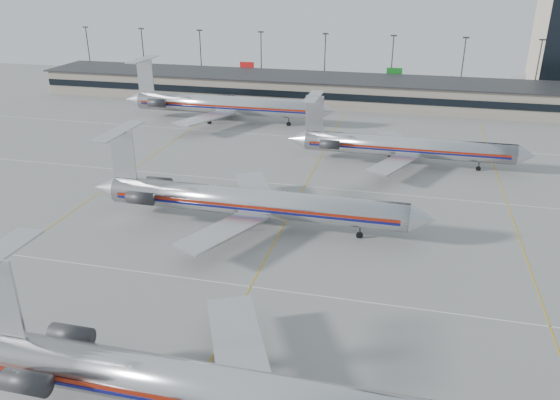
% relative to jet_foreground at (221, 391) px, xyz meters
% --- Properties ---
extents(ground, '(260.00, 260.00, 0.00)m').
position_rel_jet_foreground_xyz_m(ground, '(-3.54, 9.25, -3.56)').
color(ground, gray).
rests_on(ground, ground).
extents(apron_markings, '(160.00, 0.15, 0.02)m').
position_rel_jet_foreground_xyz_m(apron_markings, '(-3.54, 19.25, -3.55)').
color(apron_markings, silver).
rests_on(apron_markings, ground).
extents(terminal, '(162.00, 17.00, 6.25)m').
position_rel_jet_foreground_xyz_m(terminal, '(-3.54, 107.22, -0.40)').
color(terminal, gray).
rests_on(terminal, ground).
extents(light_mast_row, '(163.60, 0.40, 15.28)m').
position_rel_jet_foreground_xyz_m(light_mast_row, '(-3.54, 121.25, 5.02)').
color(light_mast_row, '#38383D').
rests_on(light_mast_row, ground).
extents(jet_foreground, '(46.86, 27.59, 12.26)m').
position_rel_jet_foreground_xyz_m(jet_foreground, '(0.00, 0.00, 0.00)').
color(jet_foreground, silver).
rests_on(jet_foreground, ground).
extents(jet_second_row, '(46.21, 27.21, 12.10)m').
position_rel_jet_foreground_xyz_m(jet_second_row, '(-8.13, 33.57, -0.05)').
color(jet_second_row, silver).
rests_on(jet_second_row, ground).
extents(jet_third_row, '(41.56, 25.56, 11.36)m').
position_rel_jet_foreground_xyz_m(jet_third_row, '(10.58, 63.21, -0.26)').
color(jet_third_row, silver).
rests_on(jet_third_row, ground).
extents(jet_back_row, '(48.24, 29.67, 13.19)m').
position_rel_jet_foreground_xyz_m(jet_back_row, '(-28.88, 82.91, 0.27)').
color(jet_back_row, silver).
rests_on(jet_back_row, ground).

